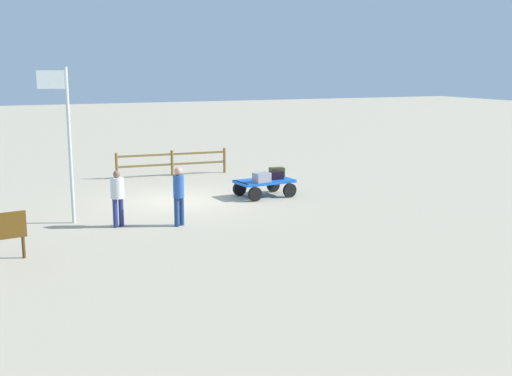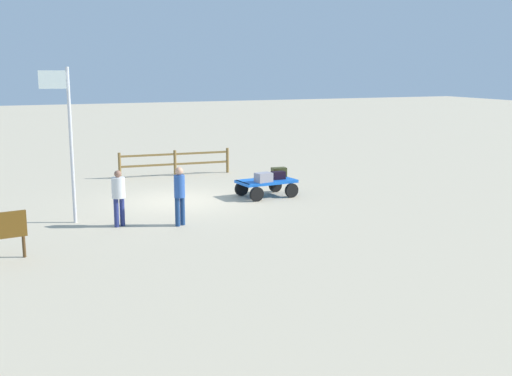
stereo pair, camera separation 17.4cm
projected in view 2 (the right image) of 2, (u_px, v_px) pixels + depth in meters
ground_plane at (180, 201)px, 21.75m from camera, size 120.00×120.00×0.00m
luggage_cart at (266, 184)px, 22.42m from camera, size 2.11×1.44×0.60m
suitcase_tan at (264, 177)px, 21.95m from camera, size 0.61×0.49×0.33m
suitcase_dark at (278, 175)px, 22.52m from camera, size 0.48×0.31×0.28m
suitcase_olive at (279, 172)px, 23.03m from camera, size 0.54×0.35×0.33m
worker_lead at (180, 192)px, 18.22m from camera, size 0.42×0.42×1.71m
worker_trailing at (119, 193)px, 18.12m from camera, size 0.50×0.50×1.63m
flagpole at (68, 133)px, 18.24m from camera, size 0.84×0.16×4.52m
signboard at (5, 229)px, 15.00m from camera, size 0.97×0.21×1.16m
wooden_fence at (175, 161)px, 26.74m from camera, size 4.72×0.37×1.07m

